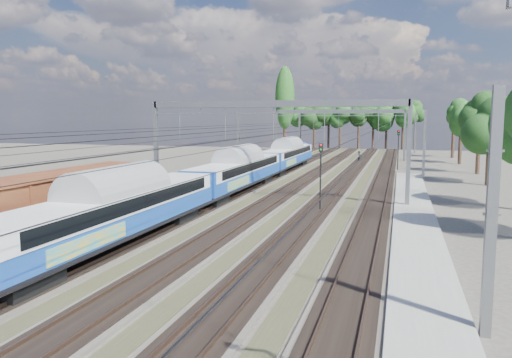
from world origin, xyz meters
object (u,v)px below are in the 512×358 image
(freight_boxcar, at_px, (62,200))
(signal_far, at_px, (398,145))
(worker, at_px, (359,156))
(signal_near, at_px, (321,169))
(emu_train, at_px, (238,166))

(freight_boxcar, relative_size, signal_far, 2.70)
(worker, xyz_separation_m, signal_near, (0.61, -46.94, 2.49))
(signal_near, bearing_deg, freight_boxcar, -152.64)
(worker, height_order, signal_near, signal_near)
(signal_near, xyz_separation_m, signal_far, (5.76, 35.20, 0.17))
(emu_train, bearing_deg, worker, 77.73)
(freight_boxcar, bearing_deg, signal_far, 68.18)
(freight_boxcar, bearing_deg, emu_train, 77.72)
(signal_near, bearing_deg, emu_train, 125.45)
(emu_train, relative_size, freight_boxcar, 4.32)
(freight_boxcar, relative_size, signal_near, 2.84)
(freight_boxcar, bearing_deg, worker, 77.72)
(emu_train, relative_size, signal_far, 11.69)
(worker, relative_size, signal_near, 0.36)
(freight_boxcar, distance_m, signal_near, 19.40)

